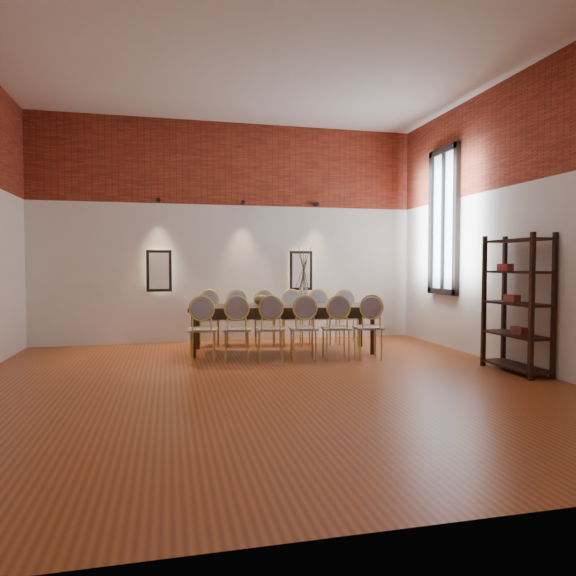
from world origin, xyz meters
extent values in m
cube|color=#96451F|center=(0.00, 0.00, -0.01)|extent=(7.00, 7.00, 0.02)
cube|color=silver|center=(0.00, 0.00, 4.01)|extent=(7.00, 7.00, 0.02)
cube|color=silver|center=(0.00, 3.55, 2.00)|extent=(7.00, 0.10, 4.00)
cube|color=silver|center=(0.00, -3.55, 2.00)|extent=(7.00, 0.10, 4.00)
cube|color=silver|center=(3.55, 0.00, 2.00)|extent=(0.10, 7.00, 4.00)
cube|color=maroon|center=(0.00, 3.48, 3.25)|extent=(7.00, 0.02, 1.50)
cube|color=maroon|center=(3.48, 0.00, 3.25)|extent=(0.02, 7.00, 1.50)
cube|color=#FFEAC6|center=(-1.30, 3.45, 1.30)|extent=(0.36, 0.06, 0.66)
cube|color=#FFEAC6|center=(1.30, 3.45, 1.30)|extent=(0.36, 0.06, 0.66)
cylinder|color=black|center=(-1.30, 3.42, 2.55)|extent=(0.08, 0.10, 0.08)
cylinder|color=black|center=(0.20, 3.42, 2.55)|extent=(0.08, 0.10, 0.08)
cylinder|color=black|center=(1.60, 3.42, 2.55)|extent=(0.08, 0.10, 0.08)
cube|color=silver|center=(3.46, 2.00, 2.15)|extent=(0.02, 0.78, 2.38)
cube|color=black|center=(3.44, 2.00, 2.15)|extent=(0.08, 0.90, 2.50)
cube|color=black|center=(3.44, 2.00, 2.15)|extent=(0.06, 0.06, 2.40)
cube|color=black|center=(0.65, 2.10, 0.38)|extent=(3.03, 1.32, 0.75)
cylinder|color=silver|center=(0.99, 2.06, 0.90)|extent=(0.14, 0.14, 0.30)
ellipsoid|color=brown|center=(0.31, 2.10, 0.84)|extent=(0.24, 0.24, 0.18)
cube|color=#812467|center=(0.54, 2.19, 0.77)|extent=(0.28, 0.21, 0.03)
camera|label=1|loc=(-1.14, -5.95, 1.40)|focal=32.00mm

